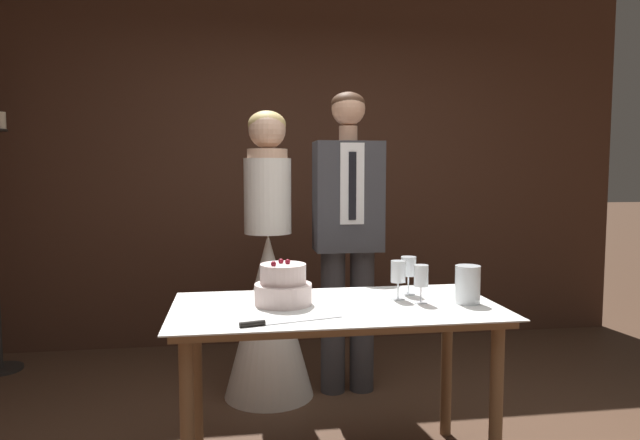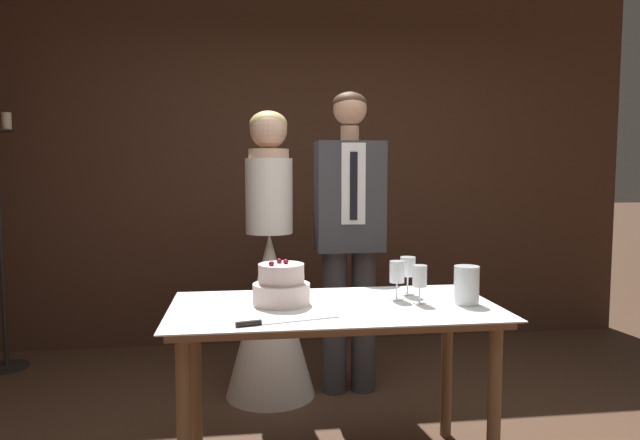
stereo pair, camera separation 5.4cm
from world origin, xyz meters
name	(u,v)px [view 1 (the left image)]	position (x,y,z in m)	size (l,w,h in m)	color
wall_back	(302,160)	(0.00, 2.35, 1.45)	(5.28, 0.12, 2.90)	#472B1E
cake_table	(336,326)	(-0.10, 0.27, 0.68)	(1.44, 0.74, 0.77)	brown
tiered_cake	(283,286)	(-0.33, 0.32, 0.85)	(0.26, 0.26, 0.20)	beige
cake_knife	(272,322)	(-0.40, 0.00, 0.78)	(0.42, 0.12, 0.02)	silver
wine_glass_near	(408,267)	(0.28, 0.43, 0.90)	(0.07, 0.07, 0.18)	silver
wine_glass_middle	(421,278)	(0.28, 0.25, 0.89)	(0.06, 0.06, 0.17)	silver
wine_glass_far	(398,274)	(0.20, 0.34, 0.89)	(0.07, 0.07, 0.18)	silver
hurricane_candle	(468,285)	(0.49, 0.21, 0.85)	(0.11, 0.11, 0.17)	silver
bride	(268,292)	(-0.34, 1.21, 0.64)	(0.54, 0.54, 1.72)	white
groom	(348,228)	(0.14, 1.20, 1.02)	(0.41, 0.25, 1.83)	#38383D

